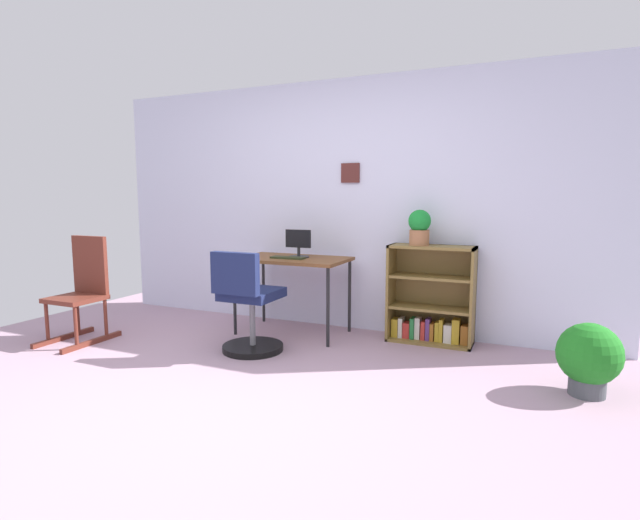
{
  "coord_description": "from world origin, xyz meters",
  "views": [
    {
      "loc": [
        1.8,
        -2.42,
        1.31
      ],
      "look_at": [
        0.15,
        1.3,
        0.78
      ],
      "focal_mm": 27.47,
      "sensor_mm": 36.0,
      "label": 1
    }
  ],
  "objects_px": {
    "monitor": "(298,245)",
    "bookshelf_low": "(431,300)",
    "office_chair": "(248,308)",
    "desk": "(292,264)",
    "potted_plant_on_shelf": "(419,227)",
    "potted_plant_floor": "(589,357)",
    "rocking_chair": "(83,289)",
    "keyboard": "(288,258)"
  },
  "relations": [
    {
      "from": "monitor",
      "to": "bookshelf_low",
      "type": "relative_size",
      "value": 0.3
    },
    {
      "from": "office_chair",
      "to": "bookshelf_low",
      "type": "distance_m",
      "value": 1.64
    },
    {
      "from": "desk",
      "to": "bookshelf_low",
      "type": "xyz_separation_m",
      "value": [
        1.27,
        0.26,
        -0.3
      ]
    },
    {
      "from": "potted_plant_on_shelf",
      "to": "potted_plant_floor",
      "type": "height_order",
      "value": "potted_plant_on_shelf"
    },
    {
      "from": "office_chair",
      "to": "rocking_chair",
      "type": "xyz_separation_m",
      "value": [
        -1.59,
        -0.29,
        0.09
      ]
    },
    {
      "from": "bookshelf_low",
      "to": "potted_plant_floor",
      "type": "distance_m",
      "value": 1.45
    },
    {
      "from": "monitor",
      "to": "bookshelf_low",
      "type": "xyz_separation_m",
      "value": [
        1.23,
        0.23,
        -0.48
      ]
    },
    {
      "from": "desk",
      "to": "potted_plant_on_shelf",
      "type": "bearing_deg",
      "value": 10.21
    },
    {
      "from": "bookshelf_low",
      "to": "potted_plant_on_shelf",
      "type": "relative_size",
      "value": 2.78
    },
    {
      "from": "rocking_chair",
      "to": "bookshelf_low",
      "type": "bearing_deg",
      "value": 22.97
    },
    {
      "from": "desk",
      "to": "bookshelf_low",
      "type": "bearing_deg",
      "value": 11.68
    },
    {
      "from": "desk",
      "to": "rocking_chair",
      "type": "relative_size",
      "value": 1.1
    },
    {
      "from": "keyboard",
      "to": "rocking_chair",
      "type": "bearing_deg",
      "value": -151.58
    },
    {
      "from": "monitor",
      "to": "bookshelf_low",
      "type": "bearing_deg",
      "value": 10.54
    },
    {
      "from": "bookshelf_low",
      "to": "potted_plant_floor",
      "type": "relative_size",
      "value": 1.81
    },
    {
      "from": "keyboard",
      "to": "potted_plant_on_shelf",
      "type": "xyz_separation_m",
      "value": [
        1.17,
        0.29,
        0.3
      ]
    },
    {
      "from": "bookshelf_low",
      "to": "office_chair",
      "type": "bearing_deg",
      "value": -144.61
    },
    {
      "from": "monitor",
      "to": "keyboard",
      "type": "xyz_separation_m",
      "value": [
        -0.05,
        -0.12,
        -0.11
      ]
    },
    {
      "from": "desk",
      "to": "potted_plant_floor",
      "type": "relative_size",
      "value": 2.14
    },
    {
      "from": "keyboard",
      "to": "office_chair",
      "type": "xyz_separation_m",
      "value": [
        -0.06,
        -0.6,
        -0.36
      ]
    },
    {
      "from": "office_chair",
      "to": "keyboard",
      "type": "bearing_deg",
      "value": 84.25
    },
    {
      "from": "monitor",
      "to": "potted_plant_floor",
      "type": "xyz_separation_m",
      "value": [
        2.42,
        -0.58,
        -0.59
      ]
    },
    {
      "from": "rocking_chair",
      "to": "bookshelf_low",
      "type": "distance_m",
      "value": 3.18
    },
    {
      "from": "desk",
      "to": "potted_plant_floor",
      "type": "distance_m",
      "value": 2.56
    },
    {
      "from": "bookshelf_low",
      "to": "potted_plant_on_shelf",
      "type": "height_order",
      "value": "potted_plant_on_shelf"
    },
    {
      "from": "office_chair",
      "to": "rocking_chair",
      "type": "height_order",
      "value": "rocking_chair"
    },
    {
      "from": "potted_plant_floor",
      "to": "desk",
      "type": "bearing_deg",
      "value": 167.5
    },
    {
      "from": "monitor",
      "to": "keyboard",
      "type": "bearing_deg",
      "value": -113.15
    },
    {
      "from": "rocking_chair",
      "to": "office_chair",
      "type": "bearing_deg",
      "value": 10.3
    },
    {
      "from": "monitor",
      "to": "bookshelf_low",
      "type": "distance_m",
      "value": 1.34
    },
    {
      "from": "desk",
      "to": "office_chair",
      "type": "distance_m",
      "value": 0.75
    },
    {
      "from": "desk",
      "to": "bookshelf_low",
      "type": "relative_size",
      "value": 1.18
    },
    {
      "from": "monitor",
      "to": "keyboard",
      "type": "relative_size",
      "value": 0.82
    },
    {
      "from": "keyboard",
      "to": "potted_plant_on_shelf",
      "type": "height_order",
      "value": "potted_plant_on_shelf"
    },
    {
      "from": "office_chair",
      "to": "bookshelf_low",
      "type": "height_order",
      "value": "bookshelf_low"
    },
    {
      "from": "office_chair",
      "to": "bookshelf_low",
      "type": "xyz_separation_m",
      "value": [
        1.34,
        0.95,
        -0.0
      ]
    },
    {
      "from": "potted_plant_on_shelf",
      "to": "monitor",
      "type": "bearing_deg",
      "value": -171.12
    },
    {
      "from": "rocking_chair",
      "to": "keyboard",
      "type": "bearing_deg",
      "value": 28.42
    },
    {
      "from": "desk",
      "to": "monitor",
      "type": "distance_m",
      "value": 0.19
    },
    {
      "from": "desk",
      "to": "keyboard",
      "type": "distance_m",
      "value": 0.11
    },
    {
      "from": "office_chair",
      "to": "potted_plant_on_shelf",
      "type": "xyz_separation_m",
      "value": [
        1.23,
        0.9,
        0.66
      ]
    },
    {
      "from": "potted_plant_floor",
      "to": "bookshelf_low",
      "type": "bearing_deg",
      "value": 145.87
    }
  ]
}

